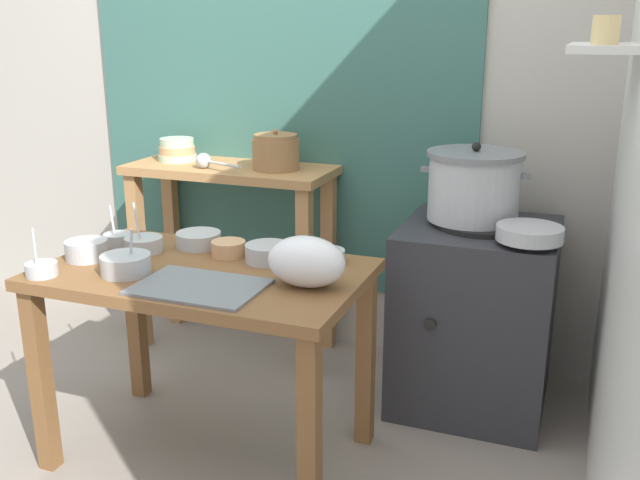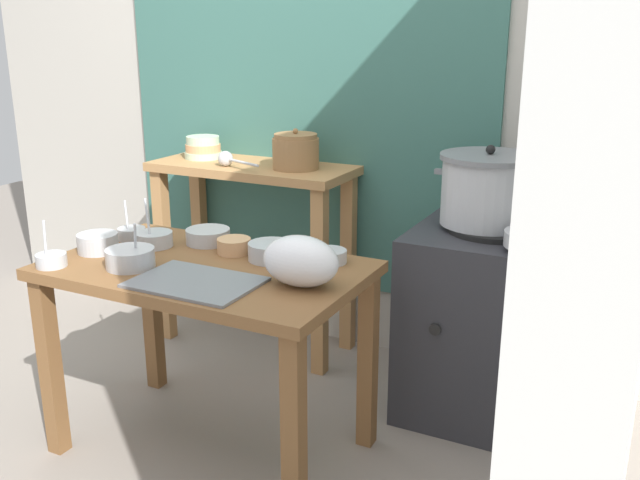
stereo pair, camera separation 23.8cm
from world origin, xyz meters
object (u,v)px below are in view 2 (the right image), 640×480
at_px(prep_bowl_0, 208,235).
at_px(prep_bowl_8, 131,233).
at_px(stove_block, 487,322).
at_px(prep_bowl_4, 154,238).
at_px(clay_pot, 296,152).
at_px(ladle, 227,159).
at_px(steamer_pot, 488,189).
at_px(prep_bowl_2, 130,257).
at_px(prep_bowl_5, 51,259).
at_px(prep_bowl_6, 234,245).
at_px(plastic_bag, 301,261).
at_px(back_shelf_table, 253,210).
at_px(prep_bowl_3, 98,242).
at_px(serving_tray, 196,282).
at_px(prep_table, 207,295).
at_px(bowl_stack_enamel, 203,148).
at_px(prep_bowl_1, 271,251).
at_px(prep_bowl_7, 329,256).

height_order(prep_bowl_0, prep_bowl_8, prep_bowl_8).
height_order(stove_block, prep_bowl_4, prep_bowl_4).
xyz_separation_m(clay_pot, ladle, (-0.30, -0.10, -0.04)).
xyz_separation_m(steamer_pot, prep_bowl_4, (-1.08, -0.66, -0.17)).
distance_m(prep_bowl_2, prep_bowl_5, 0.28).
distance_m(ladle, prep_bowl_6, 0.76).
bearing_deg(plastic_bag, clay_pot, 119.50).
bearing_deg(back_shelf_table, prep_bowl_3, -95.81).
xyz_separation_m(serving_tray, prep_bowl_3, (-0.52, 0.12, 0.03)).
xyz_separation_m(clay_pot, prep_bowl_2, (-0.10, -1.00, -0.22)).
bearing_deg(prep_table, prep_bowl_5, -151.39).
bearing_deg(bowl_stack_enamel, prep_bowl_4, -66.89).
height_order(clay_pot, prep_bowl_0, clay_pot).
relative_size(prep_bowl_0, prep_bowl_2, 1.01).
distance_m(stove_block, prep_bowl_0, 1.16).
xyz_separation_m(stove_block, prep_bowl_0, (-0.97, -0.51, 0.37)).
bearing_deg(prep_bowl_3, prep_bowl_8, 89.79).
height_order(prep_table, prep_bowl_5, prep_bowl_5).
height_order(prep_table, clay_pot, clay_pot).
xyz_separation_m(ladle, prep_bowl_2, (0.20, -0.90, -0.18)).
bearing_deg(prep_bowl_4, plastic_bag, -9.99).
height_order(steamer_pot, prep_bowl_1, steamer_pot).
relative_size(prep_bowl_1, prep_bowl_2, 0.97).
bearing_deg(serving_tray, steamer_pot, 52.70).
bearing_deg(prep_bowl_7, bowl_stack_enamel, 146.42).
bearing_deg(prep_bowl_3, steamer_pot, 33.37).
bearing_deg(clay_pot, steamer_pot, -7.00).
height_order(ladle, prep_bowl_5, ladle).
relative_size(back_shelf_table, prep_bowl_8, 6.35).
xyz_separation_m(prep_bowl_2, prep_bowl_8, (-0.22, 0.26, -0.01)).
relative_size(prep_table, steamer_pot, 2.59).
distance_m(ladle, serving_tray, 1.08).
xyz_separation_m(bowl_stack_enamel, prep_bowl_2, (0.43, -1.03, -0.19)).
relative_size(stove_block, prep_bowl_1, 4.84).
bearing_deg(prep_bowl_4, prep_bowl_5, -115.42).
distance_m(steamer_pot, ladle, 1.20).
xyz_separation_m(prep_bowl_0, prep_bowl_4, (-0.16, -0.13, 0.00)).
xyz_separation_m(stove_block, prep_bowl_4, (-1.12, -0.64, 0.37)).
bearing_deg(prep_bowl_7, prep_bowl_3, -161.35).
bearing_deg(ladle, prep_bowl_8, -91.90).
height_order(back_shelf_table, steamer_pot, steamer_pot).
relative_size(plastic_bag, prep_bowl_6, 2.08).
bearing_deg(prep_bowl_5, prep_bowl_2, 24.84).
bearing_deg(steamer_pot, back_shelf_table, 174.44).
relative_size(steamer_pot, prep_bowl_1, 2.63).
bearing_deg(prep_bowl_6, prep_table, -94.60).
height_order(bowl_stack_enamel, prep_bowl_4, bowl_stack_enamel).
distance_m(prep_bowl_4, prep_bowl_7, 0.68).
height_order(prep_table, prep_bowl_3, prep_bowl_3).
bearing_deg(prep_bowl_2, back_shelf_table, 97.55).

